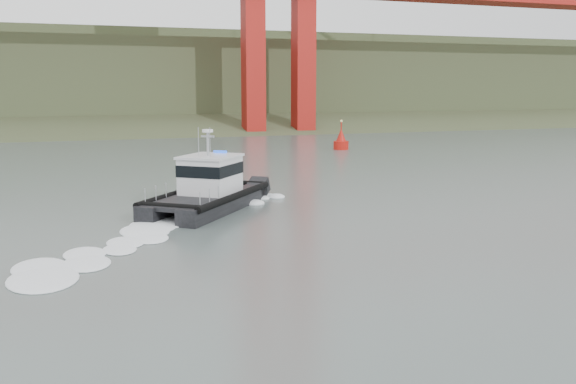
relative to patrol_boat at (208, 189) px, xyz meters
name	(u,v)px	position (x,y,z in m)	size (l,w,h in m)	color
ground	(372,300)	(1.63, -17.71, -1.20)	(400.00, 400.00, 0.00)	#475551
headlands	(106,87)	(1.63, 107.79, 5.85)	(500.00, 105.36, 27.12)	#364628
patrol_boat	(208,189)	(0.00, 0.00, 0.00)	(9.00, 9.93, 4.79)	black
nav_buoy	(341,141)	(22.17, 30.72, -0.26)	(1.71, 1.71, 3.57)	#B2130C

